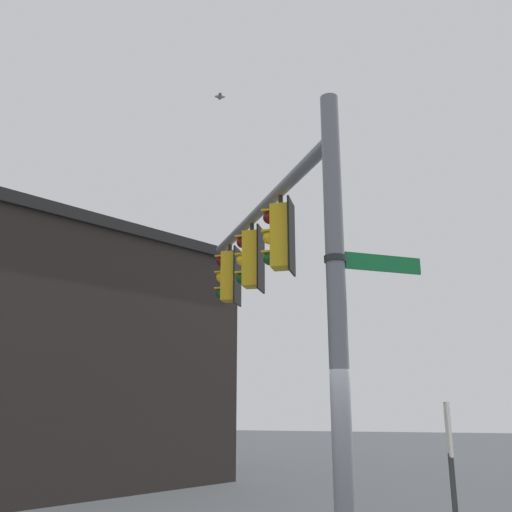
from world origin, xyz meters
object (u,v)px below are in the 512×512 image
traffic_light_mid_outer (229,276)px  street_name_sign (362,261)px  bird_flying (220,97)px  historical_marker (450,453)px  traffic_light_mid_inner (251,259)px  traffic_light_nearest_pole (280,237)px

traffic_light_mid_outer → street_name_sign: traffic_light_mid_outer is taller
bird_flying → historical_marker: (-2.24, -4.36, -7.80)m
traffic_light_mid_outer → historical_marker: 5.58m
traffic_light_mid_outer → historical_marker: (-2.01, -4.01, -3.31)m
traffic_light_mid_inner → street_name_sign: traffic_light_mid_inner is taller
street_name_sign → historical_marker: size_ratio=0.57×
traffic_light_mid_outer → historical_marker: size_ratio=0.62×
traffic_light_nearest_pole → traffic_light_mid_outer: 3.03m
traffic_light_nearest_pole → historical_marker: size_ratio=0.62×
traffic_light_nearest_pole → bird_flying: 5.64m
traffic_light_mid_outer → traffic_light_nearest_pole: bearing=-147.5°
street_name_sign → traffic_light_mid_inner: bearing=39.1°
traffic_light_mid_outer → traffic_light_mid_inner: bearing=-147.5°
street_name_sign → traffic_light_mid_outer: bearing=37.1°
bird_flying → traffic_light_nearest_pole: bearing=-144.7°
street_name_sign → historical_marker: bearing=-28.3°
traffic_light_nearest_pole → bird_flying: size_ratio=3.72×
traffic_light_nearest_pole → traffic_light_mid_inner: 1.51m
traffic_light_mid_outer → historical_marker: traffic_light_mid_outer is taller
traffic_light_nearest_pole → street_name_sign: 2.11m
traffic_light_mid_inner → historical_marker: (-0.73, -3.20, -3.31)m
street_name_sign → bird_flying: 7.54m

